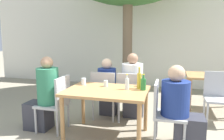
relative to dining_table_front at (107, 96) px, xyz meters
The scene contains 19 objects.
ground_plane 0.65m from the dining_table_front, ahead, with size 30.00×30.00×0.00m, color gray.
cafe_building_wall 3.69m from the dining_table_front, 90.00° to the left, with size 10.00×0.08×2.80m.
dining_table_front is the anchor object (origin of this frame).
dining_table_back 2.43m from the dining_table_front, 44.73° to the left, with size 0.99×0.79×0.74m.
patio_chair_0 0.85m from the dining_table_front, behind, with size 0.44×0.44×0.90m.
patio_chair_1 0.85m from the dining_table_front, ahead, with size 0.44×0.44×0.90m.
patio_chair_2 0.73m from the dining_table_front, 109.83° to the left, with size 0.44×0.44×0.90m.
patio_chair_3 0.73m from the dining_table_front, 70.17° to the left, with size 0.44×0.44×0.90m.
patio_chair_4 2.04m from the dining_table_front, 32.07° to the left, with size 0.44×0.44×0.90m.
person_seated_0 1.07m from the dining_table_front, behind, with size 0.57×0.35×1.21m.
person_seated_1 1.08m from the dining_table_front, ahead, with size 0.59×0.39×1.15m.
person_seated_2 0.96m from the dining_table_front, 104.86° to the left, with size 0.34×0.57×1.12m.
person_seated_3 0.94m from the dining_table_front, 74.94° to the left, with size 0.38×0.59×1.23m.
green_bottle_0 0.57m from the dining_table_front, 12.80° to the left, with size 0.08×0.08×0.24m.
oil_cruet_1 0.54m from the dining_table_front, 21.85° to the left, with size 0.07×0.07×0.33m.
water_bottle_2 0.35m from the dining_table_front, 18.78° to the left, with size 0.06×0.06×0.23m.
drinking_glass_0 0.26m from the dining_table_front, 110.79° to the left, with size 0.07×0.07×0.10m.
drinking_glass_1 0.60m from the dining_table_front, 37.99° to the left, with size 0.08×0.08×0.11m.
drinking_glass_2 0.52m from the dining_table_front, 155.63° to the left, with size 0.07×0.07×0.11m.
Camera 1 is at (0.90, -3.02, 1.54)m, focal length 35.00 mm.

